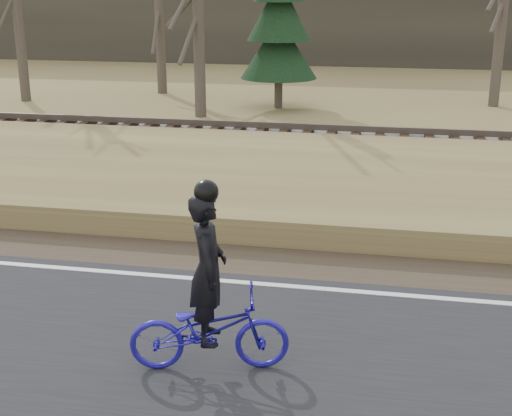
# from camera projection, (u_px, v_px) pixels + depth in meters

# --- Properties ---
(ground) EXTENTS (120.00, 120.00, 0.00)m
(ground) POSITION_uv_depth(u_px,v_px,m) (358.00, 302.00, 9.73)
(ground) COLOR olive
(ground) RESTS_ON ground
(road) EXTENTS (120.00, 6.00, 0.06)m
(road) POSITION_uv_depth(u_px,v_px,m) (344.00, 401.00, 7.39)
(road) COLOR black
(road) RESTS_ON ground
(edge_line) EXTENTS (120.00, 0.12, 0.01)m
(edge_line) POSITION_uv_depth(u_px,v_px,m) (359.00, 292.00, 9.90)
(edge_line) COLOR silver
(edge_line) RESTS_ON road
(shoulder) EXTENTS (120.00, 1.60, 0.04)m
(shoulder) POSITION_uv_depth(u_px,v_px,m) (363.00, 268.00, 10.85)
(shoulder) COLOR #473A2B
(shoulder) RESTS_ON ground
(embankment) EXTENTS (120.00, 5.00, 0.44)m
(embankment) POSITION_uv_depth(u_px,v_px,m) (372.00, 199.00, 13.59)
(embankment) COLOR olive
(embankment) RESTS_ON ground
(ballast) EXTENTS (120.00, 3.00, 0.45)m
(ballast) POSITION_uv_depth(u_px,v_px,m) (378.00, 153.00, 17.14)
(ballast) COLOR slate
(ballast) RESTS_ON ground
(railroad) EXTENTS (120.00, 2.40, 0.29)m
(railroad) POSITION_uv_depth(u_px,v_px,m) (379.00, 141.00, 17.05)
(railroad) COLOR black
(railroad) RESTS_ON ballast
(treeline_backdrop) EXTENTS (120.00, 4.00, 6.00)m
(treeline_backdrop) POSITION_uv_depth(u_px,v_px,m) (395.00, 5.00, 36.86)
(treeline_backdrop) COLOR #383328
(treeline_backdrop) RESTS_ON ground
(cyclist) EXTENTS (1.85, 0.99, 2.18)m
(cyclist) POSITION_uv_depth(u_px,v_px,m) (209.00, 311.00, 7.77)
(cyclist) COLOR #1F1595
(cyclist) RESTS_ON road
(bare_tree_near_left) EXTENTS (0.36, 0.36, 7.15)m
(bare_tree_near_left) POSITION_uv_depth(u_px,v_px,m) (198.00, 2.00, 21.95)
(bare_tree_near_left) COLOR brown
(bare_tree_near_left) RESTS_ON ground
(conifer) EXTENTS (2.60, 2.60, 6.77)m
(conifer) POSITION_uv_depth(u_px,v_px,m) (279.00, 12.00, 23.64)
(conifer) COLOR brown
(conifer) RESTS_ON ground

